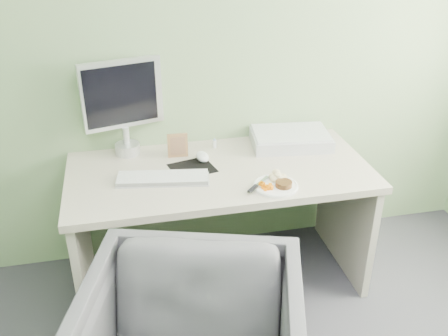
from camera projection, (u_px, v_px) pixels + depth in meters
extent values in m
plane|color=gray|center=(205.00, 35.00, 2.68)|extent=(3.50, 0.00, 3.50)
cube|color=#B7AC99|center=(220.00, 172.00, 2.65)|extent=(1.60, 0.75, 0.04)
cube|color=#B3AB99|center=(82.00, 246.00, 2.68)|extent=(0.04, 0.70, 0.69)
cube|color=#B3AB99|center=(345.00, 213.00, 2.97)|extent=(0.04, 0.70, 0.69)
cylinder|color=white|center=(276.00, 186.00, 2.47)|extent=(0.22, 0.22, 0.01)
cylinder|color=black|center=(284.00, 184.00, 2.45)|extent=(0.10, 0.10, 0.03)
ellipsoid|color=tan|center=(278.00, 176.00, 2.50)|extent=(0.10, 0.08, 0.05)
cube|color=orange|center=(267.00, 185.00, 2.43)|extent=(0.07, 0.06, 0.04)
cube|color=silver|center=(262.00, 181.00, 2.49)|extent=(0.09, 0.09, 0.01)
cube|color=black|center=(253.00, 189.00, 2.41)|extent=(0.06, 0.07, 0.01)
cube|color=black|center=(192.00, 168.00, 2.65)|extent=(0.26, 0.24, 0.00)
cube|color=white|center=(163.00, 178.00, 2.52)|extent=(0.47, 0.21, 0.02)
ellipsoid|color=white|center=(202.00, 157.00, 2.73)|extent=(0.08, 0.12, 0.04)
cube|color=olive|center=(178.00, 145.00, 2.74)|extent=(0.11, 0.02, 0.14)
cylinder|color=white|center=(215.00, 144.00, 2.87)|extent=(0.02, 0.02, 0.05)
cone|color=#7D96C8|center=(215.00, 139.00, 2.85)|extent=(0.02, 0.02, 0.02)
cube|color=silver|center=(290.00, 139.00, 2.90)|extent=(0.48, 0.35, 0.07)
cylinder|color=silver|center=(128.00, 149.00, 2.80)|extent=(0.14, 0.14, 0.06)
cylinder|color=silver|center=(126.00, 136.00, 2.76)|extent=(0.04, 0.04, 0.10)
cube|color=silver|center=(122.00, 94.00, 2.67)|extent=(0.44, 0.15, 0.37)
cube|color=black|center=(122.00, 95.00, 2.65)|extent=(0.38, 0.10, 0.32)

